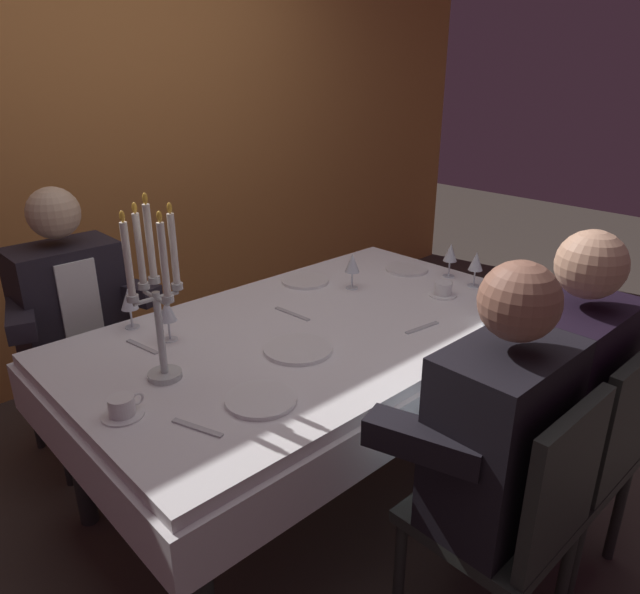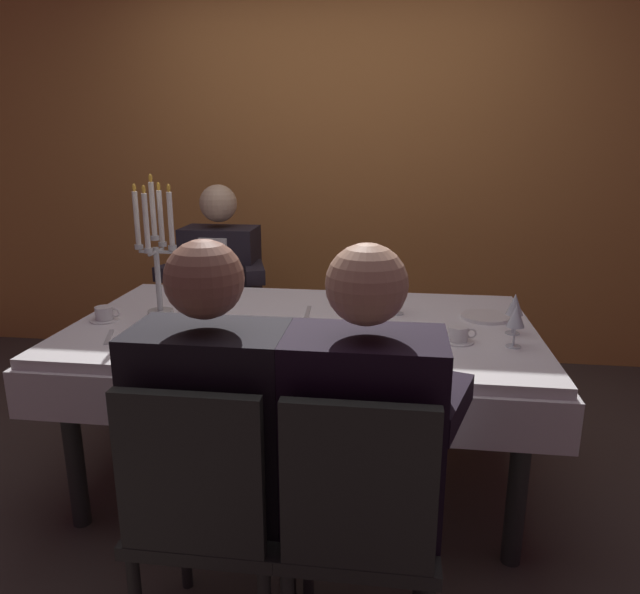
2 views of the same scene
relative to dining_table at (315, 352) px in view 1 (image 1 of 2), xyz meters
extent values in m
plane|color=#413731|center=(0.00, 0.00, -0.62)|extent=(12.00, 12.00, 0.00)
cube|color=#CE8240|center=(0.00, 1.66, 0.73)|extent=(6.00, 0.12, 2.70)
cube|color=white|center=(0.00, 0.00, 0.10)|extent=(1.90, 1.10, 0.04)
cube|color=white|center=(0.00, 0.00, -0.01)|extent=(1.94, 1.14, 0.18)
cylinder|color=#272B27|center=(-0.83, -0.43, -0.27)|extent=(0.07, 0.07, 0.70)
cylinder|color=#272B27|center=(0.83, -0.43, -0.27)|extent=(0.07, 0.07, 0.70)
cylinder|color=#272B27|center=(-0.83, 0.43, -0.27)|extent=(0.07, 0.07, 0.70)
cylinder|color=#272B27|center=(0.83, 0.43, -0.27)|extent=(0.07, 0.07, 0.70)
cylinder|color=silver|center=(-0.64, 0.03, 0.13)|extent=(0.11, 0.11, 0.02)
cylinder|color=silver|center=(-0.64, 0.03, 0.28)|extent=(0.02, 0.02, 0.28)
cylinder|color=silver|center=(-0.64, 0.03, 0.46)|extent=(0.04, 0.04, 0.02)
cylinder|color=white|center=(-0.64, 0.03, 0.58)|extent=(0.02, 0.02, 0.22)
ellipsoid|color=yellow|center=(-0.64, 0.03, 0.71)|extent=(0.02, 0.02, 0.03)
cylinder|color=silver|center=(-0.60, 0.03, 0.40)|extent=(0.07, 0.01, 0.01)
cylinder|color=silver|center=(-0.56, 0.03, 0.42)|extent=(0.04, 0.04, 0.02)
cylinder|color=white|center=(-0.56, 0.03, 0.54)|extent=(0.02, 0.02, 0.22)
ellipsoid|color=yellow|center=(-0.56, 0.03, 0.67)|extent=(0.02, 0.02, 0.03)
cylinder|color=silver|center=(-0.64, 0.07, 0.40)|extent=(0.01, 0.08, 0.01)
cylinder|color=silver|center=(-0.64, 0.11, 0.42)|extent=(0.04, 0.04, 0.02)
cylinder|color=white|center=(-0.64, 0.11, 0.54)|extent=(0.02, 0.02, 0.22)
ellipsoid|color=yellow|center=(-0.64, 0.11, 0.67)|extent=(0.02, 0.02, 0.03)
cylinder|color=silver|center=(-0.67, 0.03, 0.40)|extent=(0.07, 0.01, 0.01)
cylinder|color=silver|center=(-0.71, 0.03, 0.42)|extent=(0.04, 0.04, 0.02)
cylinder|color=white|center=(-0.71, 0.03, 0.54)|extent=(0.02, 0.02, 0.22)
ellipsoid|color=yellow|center=(-0.71, 0.03, 0.67)|extent=(0.02, 0.02, 0.03)
cylinder|color=silver|center=(-0.64, 0.00, 0.40)|extent=(0.01, 0.07, 0.01)
cylinder|color=silver|center=(-0.64, -0.04, 0.42)|extent=(0.04, 0.04, 0.02)
cylinder|color=white|center=(-0.64, -0.04, 0.54)|extent=(0.02, 0.02, 0.22)
ellipsoid|color=yellow|center=(-0.64, -0.04, 0.67)|extent=(0.02, 0.02, 0.03)
cylinder|color=white|center=(-0.50, -0.30, 0.13)|extent=(0.22, 0.22, 0.01)
cylinder|color=white|center=(0.29, 0.39, 0.13)|extent=(0.22, 0.22, 0.01)
cylinder|color=white|center=(0.77, 0.17, 0.13)|extent=(0.21, 0.21, 0.01)
cylinder|color=white|center=(-0.19, -0.12, 0.13)|extent=(0.25, 0.25, 0.01)
cylinder|color=silver|center=(-0.53, 0.47, 0.12)|extent=(0.06, 0.06, 0.00)
cylinder|color=silver|center=(-0.53, 0.47, 0.16)|extent=(0.01, 0.01, 0.07)
cone|color=silver|center=(-0.53, 0.47, 0.24)|extent=(0.07, 0.07, 0.08)
cylinder|color=silver|center=(0.82, -0.19, 0.12)|extent=(0.06, 0.06, 0.00)
cylinder|color=silver|center=(0.82, -0.19, 0.16)|extent=(0.01, 0.01, 0.07)
cone|color=silver|center=(0.82, -0.19, 0.24)|extent=(0.07, 0.07, 0.08)
cylinder|color=#E0D172|center=(0.82, -0.19, 0.22)|extent=(0.04, 0.04, 0.03)
cylinder|color=silver|center=(0.85, -0.03, 0.12)|extent=(0.06, 0.06, 0.00)
cylinder|color=silver|center=(0.85, -0.03, 0.16)|extent=(0.01, 0.01, 0.07)
cone|color=silver|center=(0.85, -0.03, 0.24)|extent=(0.07, 0.07, 0.08)
cylinder|color=maroon|center=(0.85, -0.03, 0.22)|extent=(0.04, 0.04, 0.03)
cylinder|color=silver|center=(-0.48, 0.27, 0.12)|extent=(0.06, 0.06, 0.00)
cylinder|color=silver|center=(-0.48, 0.27, 0.16)|extent=(0.01, 0.01, 0.07)
cone|color=silver|center=(-0.48, 0.27, 0.24)|extent=(0.07, 0.07, 0.08)
cylinder|color=silver|center=(0.39, 0.18, 0.12)|extent=(0.06, 0.06, 0.00)
cylinder|color=silver|center=(0.39, 0.18, 0.16)|extent=(0.01, 0.01, 0.07)
cone|color=silver|center=(0.39, 0.18, 0.24)|extent=(0.07, 0.07, 0.08)
cylinder|color=maroon|center=(0.39, 0.18, 0.22)|extent=(0.04, 0.04, 0.03)
cylinder|color=silver|center=(0.50, -0.47, 0.16)|extent=(0.06, 0.06, 0.09)
cylinder|color=white|center=(0.62, -0.16, 0.12)|extent=(0.12, 0.12, 0.01)
cylinder|color=white|center=(0.62, -0.16, 0.15)|extent=(0.08, 0.08, 0.05)
torus|color=white|center=(0.67, -0.16, 0.15)|extent=(0.04, 0.01, 0.04)
cylinder|color=white|center=(-0.84, -0.08, 0.12)|extent=(0.12, 0.12, 0.01)
cylinder|color=white|center=(-0.84, -0.08, 0.15)|extent=(0.08, 0.08, 0.05)
torus|color=white|center=(-0.79, -0.08, 0.15)|extent=(0.04, 0.01, 0.04)
cube|color=#B7B7BC|center=(0.00, 0.14, 0.12)|extent=(0.03, 0.19, 0.01)
cube|color=#B7B7BC|center=(-0.72, -0.29, 0.12)|extent=(0.07, 0.17, 0.01)
cube|color=#B7B7BC|center=(-0.59, 0.28, 0.12)|extent=(0.04, 0.17, 0.01)
cube|color=#B7B7BC|center=(0.28, -0.31, 0.12)|extent=(0.17, 0.04, 0.01)
cylinder|color=#272B27|center=(-0.80, 0.70, -0.41)|extent=(0.04, 0.04, 0.42)
cylinder|color=#272B27|center=(-0.44, 0.70, -0.41)|extent=(0.04, 0.04, 0.42)
cylinder|color=#272B27|center=(-0.80, 1.06, -0.41)|extent=(0.04, 0.04, 0.42)
cylinder|color=#272B27|center=(-0.44, 1.06, -0.41)|extent=(0.04, 0.04, 0.42)
cube|color=#272B27|center=(-0.62, 0.88, -0.18)|extent=(0.42, 0.42, 0.04)
cube|color=#272B27|center=(-0.62, 1.07, 0.06)|extent=(0.38, 0.04, 0.44)
cube|color=black|center=(-0.62, 0.88, 0.11)|extent=(0.42, 0.26, 0.54)
cube|color=white|center=(-0.62, 0.75, 0.14)|extent=(0.16, 0.01, 0.40)
sphere|color=#CFAD89|center=(-0.62, 0.88, 0.51)|extent=(0.21, 0.21, 0.21)
cube|color=black|center=(-0.84, 0.78, 0.15)|extent=(0.19, 0.34, 0.08)
cube|color=black|center=(-0.40, 0.78, 0.15)|extent=(0.19, 0.34, 0.08)
cylinder|color=#272B27|center=(0.07, -0.70, -0.41)|extent=(0.04, 0.04, 0.42)
cylinder|color=#272B27|center=(-0.29, -0.70, -0.41)|extent=(0.04, 0.04, 0.42)
cylinder|color=#272B27|center=(0.07, -1.06, -0.41)|extent=(0.04, 0.04, 0.42)
cube|color=#272B27|center=(-0.11, -0.88, -0.18)|extent=(0.42, 0.42, 0.04)
cube|color=#272B27|center=(-0.11, -1.07, 0.06)|extent=(0.38, 0.04, 0.44)
cube|color=black|center=(-0.11, -0.88, 0.11)|extent=(0.42, 0.26, 0.54)
cube|color=silver|center=(-0.11, -0.75, 0.14)|extent=(0.16, 0.01, 0.40)
sphere|color=#9C6852|center=(-0.11, -0.88, 0.51)|extent=(0.21, 0.21, 0.21)
cube|color=black|center=(0.11, -0.78, 0.15)|extent=(0.19, 0.34, 0.08)
cube|color=black|center=(-0.33, -0.78, 0.15)|extent=(0.19, 0.34, 0.08)
cylinder|color=#272B27|center=(0.49, -0.70, -0.41)|extent=(0.04, 0.04, 0.42)
cylinder|color=#272B27|center=(0.13, -0.70, -0.41)|extent=(0.04, 0.04, 0.42)
cylinder|color=#272B27|center=(0.49, -1.06, -0.41)|extent=(0.04, 0.04, 0.42)
cylinder|color=#272B27|center=(0.13, -1.06, -0.41)|extent=(0.04, 0.04, 0.42)
cube|color=#272B27|center=(0.31, -0.88, -0.18)|extent=(0.42, 0.42, 0.04)
cube|color=#272B27|center=(0.31, -1.07, 0.06)|extent=(0.38, 0.04, 0.44)
cube|color=black|center=(0.31, -0.88, 0.11)|extent=(0.42, 0.26, 0.54)
cube|color=white|center=(0.31, -0.75, 0.14)|extent=(0.16, 0.01, 0.40)
sphere|color=#D9A381|center=(0.31, -0.88, 0.51)|extent=(0.21, 0.21, 0.21)
cube|color=black|center=(0.53, -0.78, 0.15)|extent=(0.19, 0.34, 0.08)
cube|color=black|center=(0.09, -0.78, 0.15)|extent=(0.19, 0.34, 0.08)
camera|label=1|loc=(-1.40, -1.52, 1.07)|focal=32.50mm
camera|label=2|loc=(0.38, -2.29, 0.87)|focal=32.51mm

